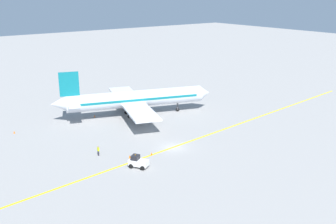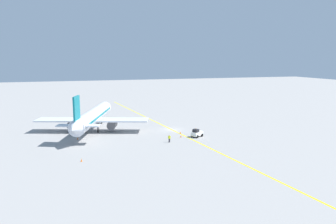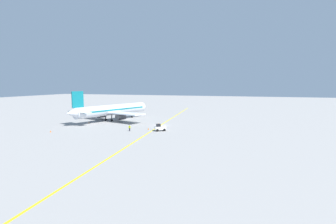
{
  "view_description": "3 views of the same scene",
  "coord_description": "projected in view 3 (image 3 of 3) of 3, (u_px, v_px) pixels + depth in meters",
  "views": [
    {
      "loc": [
        50.7,
        -39.18,
        26.41
      ],
      "look_at": [
        -4.74,
        2.46,
        4.88
      ],
      "focal_mm": 42.0,
      "sensor_mm": 36.0,
      "label": 1
    },
    {
      "loc": [
        -26.61,
        -79.08,
        18.42
      ],
      "look_at": [
        -0.41,
        1.97,
        4.4
      ],
      "focal_mm": 35.0,
      "sensor_mm": 36.0,
      "label": 2
    },
    {
      "loc": [
        27.25,
        -75.98,
        12.92
      ],
      "look_at": [
        3.05,
        -1.87,
        4.46
      ],
      "focal_mm": 28.0,
      "sensor_mm": 36.0,
      "label": 3
    }
  ],
  "objects": [
    {
      "name": "ground_plane",
      "position": [
        161.0,
        125.0,
        81.61
      ],
      "size": [
        400.0,
        400.0,
        0.0
      ],
      "primitive_type": "plane",
      "color": "gray"
    },
    {
      "name": "apron_yellow_centreline",
      "position": [
        161.0,
        125.0,
        81.61
      ],
      "size": [
        12.09,
        119.47,
        0.01
      ],
      "primitive_type": "cube",
      "rotation": [
        0.0,
        0.0,
        0.1
      ],
      "color": "yellow",
      "rests_on": "ground"
    },
    {
      "name": "airplane_at_gate",
      "position": [
        112.0,
        110.0,
        91.53
      ],
      "size": [
        28.2,
        34.59,
        10.6
      ],
      "color": "silver",
      "rests_on": "ground"
    },
    {
      "name": "baggage_tug_white",
      "position": [
        160.0,
        128.0,
        71.77
      ],
      "size": [
        3.34,
        2.9,
        2.11
      ],
      "color": "white",
      "rests_on": "ground"
    },
    {
      "name": "ground_crew_worker",
      "position": [
        130.0,
        128.0,
        71.48
      ],
      "size": [
        0.58,
        0.23,
        1.68
      ],
      "color": "#23232D",
      "rests_on": "ground"
    },
    {
      "name": "traffic_cone_near_nose",
      "position": [
        157.0,
        127.0,
        76.73
      ],
      "size": [
        0.32,
        0.32,
        0.55
      ],
      "primitive_type": "cone",
      "color": "orange",
      "rests_on": "ground"
    },
    {
      "name": "traffic_cone_mid_apron",
      "position": [
        51.0,
        131.0,
        69.9
      ],
      "size": [
        0.32,
        0.32,
        0.55
      ],
      "primitive_type": "cone",
      "color": "orange",
      "rests_on": "ground"
    },
    {
      "name": "traffic_cone_by_wingtip",
      "position": [
        148.0,
        129.0,
        73.71
      ],
      "size": [
        0.32,
        0.32,
        0.55
      ],
      "primitive_type": "cone",
      "color": "orange",
      "rests_on": "ground"
    },
    {
      "name": "traffic_cone_far_edge",
      "position": [
        89.0,
        122.0,
        85.96
      ],
      "size": [
        0.32,
        0.32,
        0.55
      ],
      "primitive_type": "cone",
      "color": "orange",
      "rests_on": "ground"
    }
  ]
}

